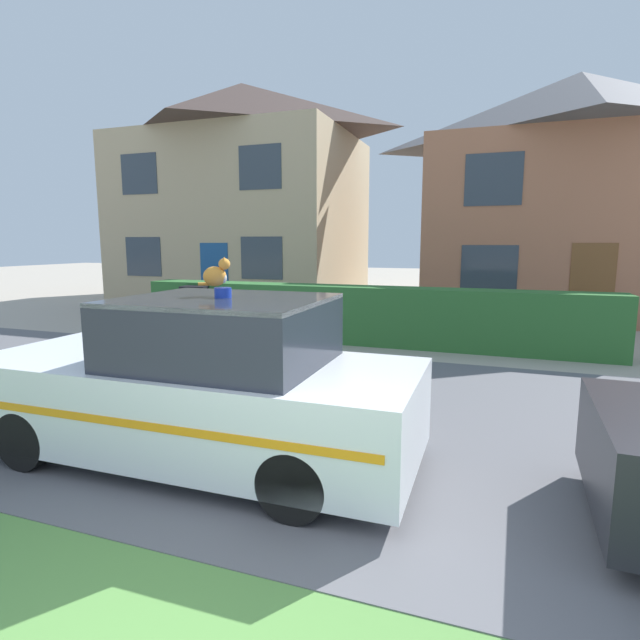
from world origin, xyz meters
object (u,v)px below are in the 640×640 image
object	(u,v)px
cat	(217,274)
house_right	(573,194)
police_car	(201,386)
house_left	(244,192)
wheelie_bin	(198,311)

from	to	relation	value
cat	house_right	world-z (taller)	house_right
police_car	house_left	size ratio (longest dim) A/B	0.52
cat	wheelie_bin	xyz separation A→B (m)	(-3.92, 5.53, -1.23)
cat	police_car	bearing A→B (deg)	-170.57
police_car	house_right	bearing A→B (deg)	-110.44
police_car	house_right	size ratio (longest dim) A/B	0.53
cat	wheelie_bin	bearing A→B (deg)	98.60
police_car	cat	distance (m)	1.09
police_car	house_left	distance (m)	14.79
police_car	cat	world-z (taller)	cat
cat	house_right	distance (m)	13.44
wheelie_bin	cat	bearing A→B (deg)	-64.64
house_right	wheelie_bin	world-z (taller)	house_right
cat	house_left	bearing A→B (deg)	90.45
house_right	police_car	bearing A→B (deg)	-109.85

